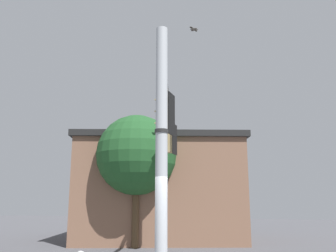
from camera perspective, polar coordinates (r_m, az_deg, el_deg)
signal_pole at (r=8.00m, az=-1.04°, el=-4.40°), size 0.27×0.27×6.01m
mast_arm at (r=12.11m, az=0.01°, el=3.63°), size 7.18×2.35×0.17m
traffic_light_nearest_pole at (r=10.35m, az=-0.45°, el=1.85°), size 0.54×0.49×1.31m
traffic_light_mid_inner at (r=14.45m, az=0.34°, el=-2.14°), size 0.54×0.49×1.31m
street_name_sign at (r=8.39m, az=-0.91°, el=-1.25°), size 1.26×0.51×0.22m
bird_flying at (r=14.58m, az=4.12°, el=14.99°), size 0.40×0.31×0.12m
storefront_building at (r=20.53m, az=-1.35°, el=-10.04°), size 10.95×10.80×5.30m
tree_by_storefront at (r=16.70m, az=-5.00°, el=-4.61°), size 3.68×3.68×5.95m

